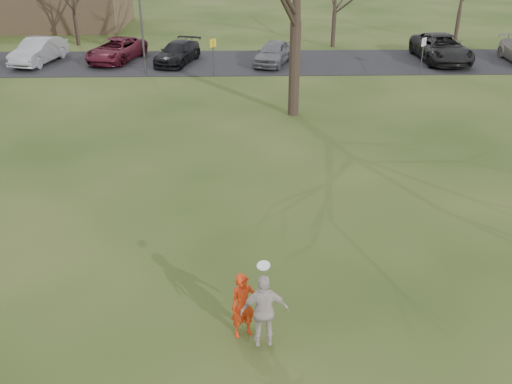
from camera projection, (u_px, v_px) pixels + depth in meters
ground at (260, 331)px, 12.54m from camera, size 120.00×120.00×0.00m
parking_strip at (248, 62)px, 34.84m from camera, size 62.00×6.50×0.04m
player_defender at (243, 306)px, 12.10m from camera, size 0.67×0.56×1.58m
car_1 at (39, 51)px, 34.23m from camera, size 2.59×4.87×1.52m
car_2 at (116, 50)px, 34.84m from camera, size 3.58×5.39×1.38m
car_3 at (178, 53)px, 34.32m from camera, size 2.98×4.74×1.28m
car_4 at (273, 53)px, 34.06m from camera, size 2.94×4.41×1.39m
car_6 at (442, 48)px, 34.74m from camera, size 2.74×5.82×1.61m
catching_play at (265, 311)px, 11.60m from camera, size 1.05×0.49×2.05m
building at (0, 2)px, 45.14m from camera, size 20.60×8.50×5.14m
lamp_post at (140, 3)px, 30.69m from camera, size 0.34×0.34×6.27m
sign_yellow at (213, 50)px, 31.47m from camera, size 0.35×0.35×2.08m
sign_white at (423, 49)px, 31.73m from camera, size 0.35×0.35×2.08m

